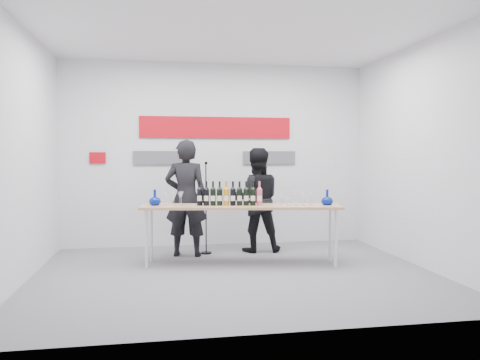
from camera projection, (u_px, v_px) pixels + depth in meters
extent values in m
plane|color=slate|center=(236.00, 274.00, 5.87)|extent=(5.00, 5.00, 0.00)
cube|color=silver|center=(216.00, 155.00, 7.76)|extent=(5.00, 0.04, 3.00)
cube|color=#BC0814|center=(216.00, 127.00, 7.71)|extent=(2.50, 0.02, 0.35)
cube|color=#59595E|center=(161.00, 158.00, 7.58)|extent=(0.90, 0.02, 0.22)
cube|color=#59595E|center=(269.00, 158.00, 7.89)|extent=(0.90, 0.02, 0.22)
cube|color=#BC0814|center=(98.00, 158.00, 7.41)|extent=(0.25, 0.02, 0.18)
cube|color=tan|center=(241.00, 207.00, 6.36)|extent=(2.75, 0.95, 0.04)
cylinder|color=silver|center=(146.00, 239.00, 6.18)|extent=(0.05, 0.05, 0.77)
cylinder|color=silver|center=(336.00, 238.00, 6.22)|extent=(0.05, 0.05, 0.77)
cylinder|color=silver|center=(151.00, 234.00, 6.54)|extent=(0.05, 0.05, 0.77)
cylinder|color=silver|center=(330.00, 234.00, 6.58)|extent=(0.05, 0.05, 0.77)
imported|color=black|center=(186.00, 198.00, 6.89)|extent=(0.70, 0.53, 1.72)
imported|color=black|center=(256.00, 200.00, 7.23)|extent=(0.82, 0.66, 1.60)
cylinder|color=black|center=(206.00, 253.00, 7.10)|extent=(0.16, 0.16, 0.02)
cylinder|color=black|center=(206.00, 209.00, 7.07)|extent=(0.02, 0.02, 1.36)
sphere|color=black|center=(206.00, 163.00, 7.00)|extent=(0.05, 0.05, 0.05)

